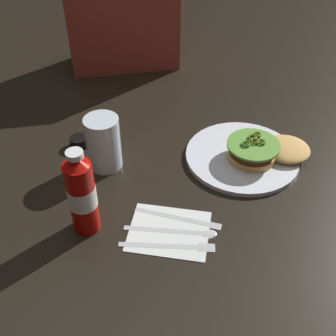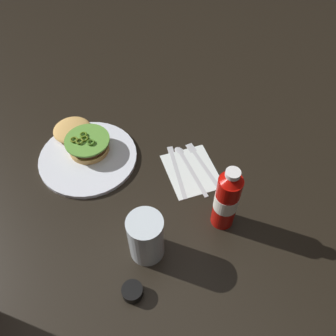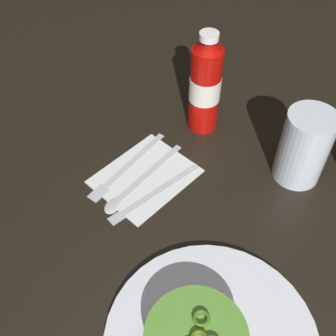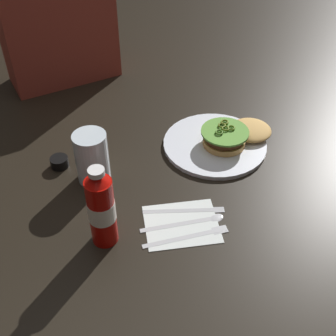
{
  "view_description": "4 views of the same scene",
  "coord_description": "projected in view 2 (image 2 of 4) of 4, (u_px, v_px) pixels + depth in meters",
  "views": [
    {
      "loc": [
        -0.18,
        -0.88,
        0.71
      ],
      "look_at": [
        -0.05,
        -0.17,
        0.09
      ],
      "focal_mm": 45.91,
      "sensor_mm": 36.0,
      "label": 1
    },
    {
      "loc": [
        -0.51,
        0.17,
        0.8
      ],
      "look_at": [
        -0.07,
        -0.19,
        0.08
      ],
      "focal_mm": 36.56,
      "sensor_mm": 36.0,
      "label": 2
    },
    {
      "loc": [
        0.36,
        -0.03,
        0.59
      ],
      "look_at": [
        -0.04,
        -0.21,
        0.09
      ],
      "focal_mm": 44.57,
      "sensor_mm": 36.0,
      "label": 3
    },
    {
      "loc": [
        -0.43,
        -0.87,
        0.78
      ],
      "look_at": [
        -0.04,
        -0.15,
        0.07
      ],
      "focal_mm": 47.17,
      "sensor_mm": 36.0,
      "label": 4
    }
  ],
  "objects": [
    {
      "name": "butter_knife",
      "position": [
        176.0,
        167.0,
        1.01
      ],
      "size": [
        0.19,
        0.1,
        0.0
      ],
      "color": "silver",
      "rests_on": "napkin"
    },
    {
      "name": "condiment_cup",
      "position": [
        132.0,
        292.0,
        0.78
      ],
      "size": [
        0.05,
        0.05,
        0.03
      ],
      "primitive_type": "cylinder",
      "color": "black",
      "rests_on": "ground_plane"
    },
    {
      "name": "ground_plane",
      "position": [
        100.0,
        204.0,
        0.94
      ],
      "size": [
        3.0,
        3.0,
        0.0
      ],
      "primitive_type": "plane",
      "color": "black"
    },
    {
      "name": "dinner_plate",
      "position": [
        88.0,
        157.0,
        1.03
      ],
      "size": [
        0.29,
        0.29,
        0.01
      ],
      "primitive_type": "cylinder",
      "color": "white",
      "rests_on": "ground_plane"
    },
    {
      "name": "spoon_utensil",
      "position": [
        187.0,
        163.0,
        1.02
      ],
      "size": [
        0.2,
        0.07,
        0.0
      ],
      "color": "silver",
      "rests_on": "napkin"
    },
    {
      "name": "burger_sandwich",
      "position": [
        82.0,
        139.0,
        1.05
      ],
      "size": [
        0.22,
        0.13,
        0.05
      ],
      "color": "tan",
      "rests_on": "dinner_plate"
    },
    {
      "name": "fork_utensil",
      "position": [
        202.0,
        162.0,
        1.02
      ],
      "size": [
        0.2,
        0.06,
        0.0
      ],
      "color": "silver",
      "rests_on": "napkin"
    },
    {
      "name": "napkin",
      "position": [
        191.0,
        171.0,
        1.01
      ],
      "size": [
        0.21,
        0.19,
        0.0
      ],
      "primitive_type": "cube",
      "rotation": [
        0.0,
        0.0,
        -0.34
      ],
      "color": "white",
      "rests_on": "ground_plane"
    },
    {
      "name": "ketchup_bottle",
      "position": [
        227.0,
        200.0,
        0.83
      ],
      "size": [
        0.06,
        0.06,
        0.21
      ],
      "color": "#B20C06",
      "rests_on": "ground_plane"
    },
    {
      "name": "water_glass",
      "position": [
        146.0,
        237.0,
        0.8
      ],
      "size": [
        0.09,
        0.09,
        0.14
      ],
      "primitive_type": "cylinder",
      "color": "silver",
      "rests_on": "ground_plane"
    }
  ]
}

